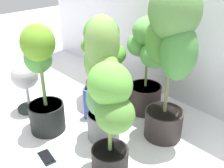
% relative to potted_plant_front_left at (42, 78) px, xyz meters
% --- Properties ---
extents(ground_plane, '(8.00, 8.00, 0.00)m').
position_rel_potted_plant_front_left_xyz_m(ground_plane, '(0.30, 0.13, -0.39)').
color(ground_plane, silver).
rests_on(ground_plane, ground).
extents(potted_plant_front_left, '(0.33, 0.29, 0.74)m').
position_rel_potted_plant_front_left_xyz_m(potted_plant_front_left, '(0.00, 0.00, 0.00)').
color(potted_plant_front_left, black).
rests_on(potted_plant_front_left, ground).
extents(potted_plant_back_center, '(0.43, 0.32, 0.73)m').
position_rel_potted_plant_front_left_xyz_m(potted_plant_back_center, '(0.30, 0.67, 0.01)').
color(potted_plant_back_center, '#322625').
rests_on(potted_plant_back_center, ground).
extents(potted_plant_center, '(0.36, 0.29, 0.82)m').
position_rel_potted_plant_front_left_xyz_m(potted_plant_center, '(0.34, 0.22, 0.08)').
color(potted_plant_center, slate).
rests_on(potted_plant_center, ground).
extents(potted_plant_back_right, '(0.42, 0.40, 1.01)m').
position_rel_potted_plant_front_left_xyz_m(potted_plant_back_right, '(0.60, 0.52, 0.24)').
color(potted_plant_back_right, '#2B2421').
rests_on(potted_plant_back_right, ground).
extents(potted_plant_back_left, '(0.49, 0.41, 0.69)m').
position_rel_potted_plant_front_left_xyz_m(potted_plant_back_left, '(-0.02, 0.53, 0.02)').
color(potted_plant_back_left, brown).
rests_on(potted_plant_back_left, ground).
extents(potted_plant_front_right, '(0.39, 0.30, 0.67)m').
position_rel_potted_plant_front_left_xyz_m(potted_plant_front_right, '(0.61, 0.03, 0.01)').
color(potted_plant_front_right, black).
rests_on(potted_plant_front_right, ground).
extents(cell_phone, '(0.15, 0.09, 0.01)m').
position_rel_potted_plant_front_left_xyz_m(cell_phone, '(0.26, -0.17, -0.38)').
color(cell_phone, black).
rests_on(cell_phone, ground).
extents(floor_fan, '(0.23, 0.23, 0.39)m').
position_rel_potted_plant_front_left_xyz_m(floor_fan, '(-0.31, 0.02, -0.12)').
color(floor_fan, black).
rests_on(floor_fan, ground).
extents(nutrient_bottle, '(0.08, 0.08, 0.26)m').
position_rel_potted_plant_front_left_xyz_m(nutrient_bottle, '(0.09, 0.29, -0.26)').
color(nutrient_bottle, '#4156B7').
rests_on(nutrient_bottle, ground).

